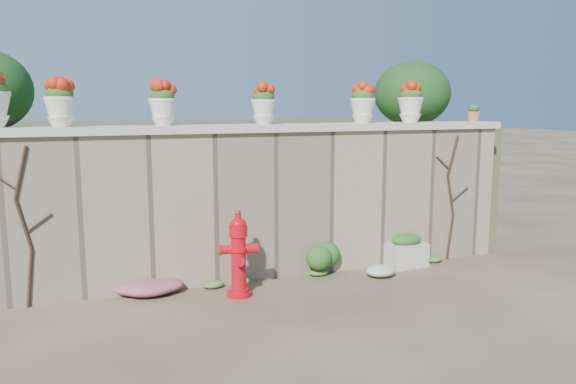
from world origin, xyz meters
name	(u,v)px	position (x,y,z in m)	size (l,w,h in m)	color
ground	(290,325)	(0.00, 0.00, 0.00)	(80.00, 80.00, 0.00)	#483724
stone_wall	(243,206)	(0.00, 1.80, 1.00)	(8.00, 0.40, 2.00)	gray
wall_cap	(242,128)	(0.00, 1.80, 2.05)	(8.10, 0.52, 0.10)	beige
raised_fill	(195,178)	(0.00, 5.00, 1.00)	(9.00, 6.00, 2.00)	#384C23
back_shrub_right	(412,93)	(3.40, 3.00, 2.55)	(1.30, 1.30, 1.10)	#143814
vine_left	(25,225)	(-2.67, 1.58, 0.99)	(0.60, 0.04, 1.91)	black
vine_right	(451,196)	(3.23, 1.58, 0.99)	(0.60, 0.04, 1.91)	black
fire_hydrant	(239,254)	(-0.27, 1.09, 0.54)	(0.47, 0.33, 1.08)	red
planter_box	(406,251)	(2.39, 1.47, 0.23)	(0.61, 0.39, 0.49)	beige
green_shrub	(322,254)	(1.05, 1.49, 0.31)	(0.66, 0.59, 0.62)	#1E5119
magenta_clump	(151,285)	(-1.28, 1.55, 0.12)	(0.86, 0.58, 0.23)	#CD2979
white_flowers	(383,269)	(1.82, 1.15, 0.10)	(0.56, 0.45, 0.20)	white
urn_pot_1	(60,103)	(-2.22, 1.80, 2.38)	(0.36, 0.36, 0.57)	white
urn_pot_2	(163,104)	(-1.02, 1.80, 2.37)	(0.35, 0.35, 0.55)	white
urn_pot_3	(264,104)	(0.31, 1.80, 2.36)	(0.34, 0.34, 0.53)	white
urn_pot_4	(363,103)	(1.80, 1.80, 2.38)	(0.36, 0.36, 0.57)	white
urn_pot_5	(411,103)	(2.60, 1.80, 2.39)	(0.38, 0.38, 0.59)	white
terracotta_pot	(473,114)	(3.74, 1.80, 2.22)	(0.21, 0.21, 0.26)	#C76C3D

